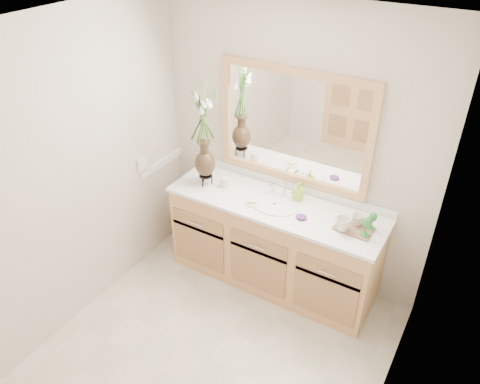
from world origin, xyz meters
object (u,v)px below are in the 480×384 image
Objects in this scene: soap_bottle at (298,192)px; tray at (354,229)px; flower_vase at (203,123)px; tumbler at (224,182)px.

tray is (0.54, -0.16, -0.06)m from soap_bottle.
flower_vase is 1.45m from tray.
tumbler is 1.17m from tray.
tray is at bearing -12.64° from soap_bottle.
soap_bottle is (0.63, 0.15, 0.02)m from tumbler.
soap_bottle is at bearing 13.60° from flower_vase.
soap_bottle reaches higher than tray.
tumbler is at bearing -162.48° from soap_bottle.
tray is (1.33, 0.03, -0.57)m from flower_vase.
flower_vase is at bearing -175.65° from tray.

